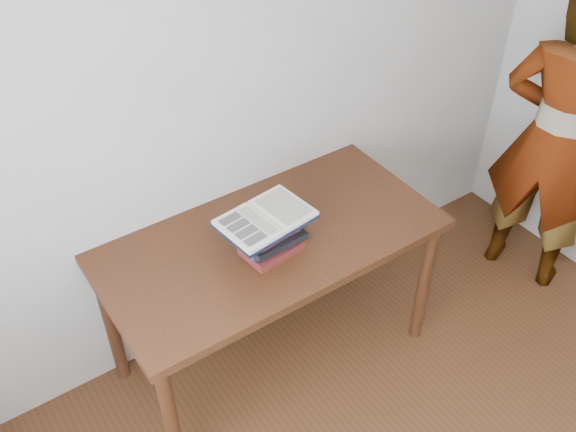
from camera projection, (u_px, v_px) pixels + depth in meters
desk at (271, 253)px, 2.85m from camera, size 1.50×0.75×0.80m
book_stack at (270, 238)px, 2.67m from camera, size 0.26×0.19×0.16m
open_book at (266, 219)px, 2.62m from camera, size 0.41×0.31×0.03m
reader at (555, 143)px, 3.25m from camera, size 0.60×0.73×1.72m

